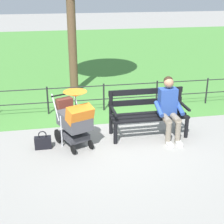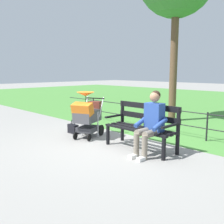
# 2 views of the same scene
# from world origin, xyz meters

# --- Properties ---
(ground_plane) EXTENTS (60.00, 60.00, 0.00)m
(ground_plane) POSITION_xyz_m (0.00, 0.00, 0.00)
(ground_plane) COLOR gray
(grass_lawn) EXTENTS (40.00, 16.00, 0.01)m
(grass_lawn) POSITION_xyz_m (0.00, -8.80, 0.00)
(grass_lawn) COLOR #478438
(grass_lawn) RESTS_ON ground
(park_bench) EXTENTS (1.60, 0.61, 0.96)m
(park_bench) POSITION_xyz_m (-0.68, -0.12, 0.53)
(park_bench) COLOR black
(park_bench) RESTS_ON ground
(person_on_bench) EXTENTS (0.53, 0.74, 1.28)m
(person_on_bench) POSITION_xyz_m (-1.06, 0.11, 0.68)
(person_on_bench) COLOR slate
(person_on_bench) RESTS_ON ground
(stroller) EXTENTS (0.79, 1.00, 1.15)m
(stroller) POSITION_xyz_m (0.86, 0.16, 0.59)
(stroller) COLOR black
(stroller) RESTS_ON ground
(handbag) EXTENTS (0.32, 0.14, 0.37)m
(handbag) POSITION_xyz_m (1.49, 0.14, 0.13)
(handbag) COLOR black
(handbag) RESTS_ON ground
(park_fence) EXTENTS (8.30, 0.04, 0.70)m
(park_fence) POSITION_xyz_m (-0.29, -1.65, 0.42)
(park_fence) COLOR black
(park_fence) RESTS_ON ground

